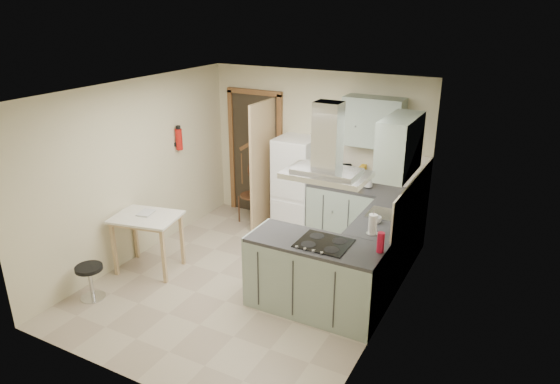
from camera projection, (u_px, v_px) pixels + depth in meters
The scene contains 28 objects.
floor at pixel (249, 281), 6.57m from camera, with size 4.20×4.20×0.00m, color tan.
ceiling at pixel (244, 90), 5.68m from camera, with size 4.20×4.20×0.00m, color silver.
back_wall at pixel (316, 151), 7.85m from camera, with size 3.60×3.60×0.00m, color beige.
left_wall at pixel (136, 171), 6.91m from camera, with size 4.20×4.20×0.00m, color beige.
right_wall at pixel (390, 221), 5.33m from camera, with size 4.20×4.20×0.00m, color beige.
doorway at pixel (255, 154), 8.38m from camera, with size 1.10×0.12×2.10m, color brown.
fridge at pixel (296, 184), 7.87m from camera, with size 0.60×0.60×1.50m, color white.
counter_back at pixel (346, 212), 7.60m from camera, with size 1.08×0.60×0.90m, color #9EB2A0.
counter_right at pixel (387, 241), 6.68m from camera, with size 0.60×1.95×0.90m, color #9EB2A0.
splashback at pixel (374, 166), 7.46m from camera, with size 1.68×0.02×0.50m, color beige.
wall_cabinet_back at pixel (373, 122), 7.08m from camera, with size 0.85×0.35×0.70m, color #9EB2A0.
wall_cabinet_right at pixel (400, 146), 5.90m from camera, with size 0.35×0.90×0.70m, color #9EB2A0.
peninsula at pixel (315, 276), 5.81m from camera, with size 1.55×0.65×0.90m, color #9EB2A0.
hob at pixel (324, 243), 5.60m from camera, with size 0.58×0.50×0.01m, color black.
extractor_hood at pixel (326, 175), 5.31m from camera, with size 0.90×0.55×0.10m, color silver.
sink at pixel (386, 214), 6.37m from camera, with size 0.45×0.40×0.01m, color silver.
fire_extinguisher at pixel (179, 139), 7.54m from camera, with size 0.10×0.10×0.32m, color #B2140F.
drop_leaf_table at pixel (149, 243), 6.73m from camera, with size 0.85×0.64×0.80m, color tan.
bentwood_chair at pixel (253, 195), 8.22m from camera, with size 0.41×0.41×0.92m, color #451B17.
stool at pixel (91, 282), 6.13m from camera, with size 0.33×0.33×0.44m, color black.
microwave at pixel (336, 175), 7.45m from camera, with size 0.46×0.31×0.26m, color black.
kettle at pixel (368, 181), 7.27m from camera, with size 0.13×0.13×0.19m, color silver.
cereal_box at pixel (362, 175), 7.43m from camera, with size 0.07×0.18×0.27m, color gold.
soap_bottle at pixel (400, 202), 6.53m from camera, with size 0.09×0.09×0.19m, color #A09EAA.
paper_towel at pixel (373, 224), 5.80m from camera, with size 0.10×0.10×0.25m, color silver.
cup at pixel (377, 220), 6.12m from camera, with size 0.11×0.11×0.08m, color beige.
red_bottle at pixel (381, 242), 5.38m from camera, with size 0.08×0.08×0.23m, color #B30F2A.
book at pixel (140, 209), 6.67m from camera, with size 0.18×0.25×0.11m, color #9A3333.
Camera 1 is at (3.05, -4.85, 3.44)m, focal length 32.00 mm.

